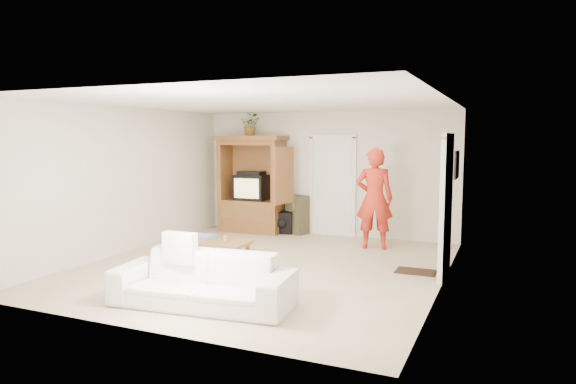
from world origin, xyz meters
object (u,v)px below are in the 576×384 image
armoire (253,190)px  man (374,199)px  sofa (203,280)px  coffee_table (216,244)px

armoire → man: size_ratio=1.12×
armoire → sofa: 5.05m
armoire → sofa: size_ratio=0.95×
man → armoire: bearing=-24.6°
sofa → coffee_table: size_ratio=2.10×
armoire → sofa: (1.74, -4.70, -0.59)m
sofa → coffee_table: 2.06m
man → sofa: (-1.12, -4.06, -0.61)m
man → coffee_table: size_ratio=1.78×
sofa → coffee_table: bearing=110.8°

